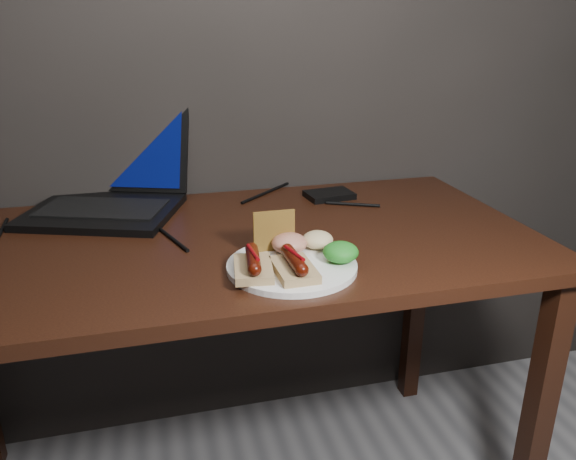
# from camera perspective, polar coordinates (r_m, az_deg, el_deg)

# --- Properties ---
(desk) EXTENTS (1.40, 0.70, 0.75)m
(desk) POSITION_cam_1_polar(r_m,az_deg,el_deg) (1.29, -6.42, -4.52)
(desk) COLOR #32190C
(desk) RESTS_ON ground
(laptop) EXTENTS (0.45, 0.46, 0.25)m
(laptop) POSITION_cam_1_polar(r_m,az_deg,el_deg) (1.50, -17.58, 4.06)
(laptop) COLOR black
(laptop) RESTS_ON desk
(hard_drive) EXTENTS (0.13, 0.10, 0.02)m
(hard_drive) POSITION_cam_1_polar(r_m,az_deg,el_deg) (1.52, 4.21, 3.58)
(hard_drive) COLOR black
(hard_drive) RESTS_ON desk
(desk_cables) EXTENTS (0.91, 0.44, 0.01)m
(desk_cables) POSITION_cam_1_polar(r_m,az_deg,el_deg) (1.39, -9.24, 1.53)
(desk_cables) COLOR black
(desk_cables) RESTS_ON desk
(plate) EXTENTS (0.27, 0.27, 0.01)m
(plate) POSITION_cam_1_polar(r_m,az_deg,el_deg) (1.09, 0.39, -3.69)
(plate) COLOR white
(plate) RESTS_ON desk
(bread_sausage_left) EXTENTS (0.08, 0.12, 0.04)m
(bread_sausage_left) POSITION_cam_1_polar(r_m,az_deg,el_deg) (1.04, -3.56, -3.51)
(bread_sausage_left) COLOR tan
(bread_sausage_left) RESTS_ON plate
(bread_sausage_center) EXTENTS (0.07, 0.12, 0.04)m
(bread_sausage_center) POSITION_cam_1_polar(r_m,az_deg,el_deg) (1.04, 0.64, -3.59)
(bread_sausage_center) COLOR tan
(bread_sausage_center) RESTS_ON plate
(crispbread) EXTENTS (0.09, 0.01, 0.08)m
(crispbread) POSITION_cam_1_polar(r_m,az_deg,el_deg) (1.13, -1.41, -0.09)
(crispbread) COLOR olive
(crispbread) RESTS_ON plate
(salad_greens) EXTENTS (0.07, 0.07, 0.04)m
(salad_greens) POSITION_cam_1_polar(r_m,az_deg,el_deg) (1.10, 5.37, -2.24)
(salad_greens) COLOR #155C12
(salad_greens) RESTS_ON plate
(salsa_mound) EXTENTS (0.07, 0.07, 0.04)m
(salsa_mound) POSITION_cam_1_polar(r_m,az_deg,el_deg) (1.13, 0.14, -1.33)
(salsa_mound) COLOR #A91017
(salsa_mound) RESTS_ON plate
(coleslaw_mound) EXTENTS (0.06, 0.06, 0.04)m
(coleslaw_mound) POSITION_cam_1_polar(r_m,az_deg,el_deg) (1.16, 3.04, -0.99)
(coleslaw_mound) COLOR beige
(coleslaw_mound) RESTS_ON plate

